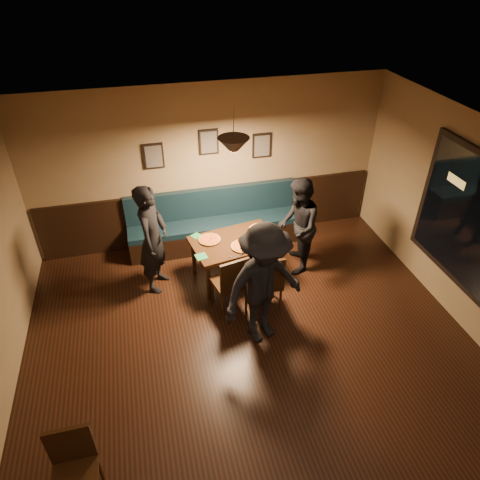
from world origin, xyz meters
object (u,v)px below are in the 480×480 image
at_px(chair_near_right, 265,280).
at_px(cafe_chair_far, 74,477).
at_px(diner_front, 264,285).
at_px(chair_near_left, 229,282).
at_px(diner_left, 153,239).
at_px(soda_glass, 278,241).
at_px(diner_right, 298,226).
at_px(booth_bench, 215,221).
at_px(dining_table, 235,259).
at_px(tabasco_bottle, 264,235).

distance_m(chair_near_right, cafe_chair_far, 3.36).
bearing_deg(chair_near_right, diner_front, -108.54).
distance_m(chair_near_left, diner_front, 0.83).
bearing_deg(diner_front, diner_left, 113.13).
bearing_deg(soda_glass, cafe_chair_far, -135.95).
height_order(diner_right, soda_glass, diner_right).
xyz_separation_m(booth_bench, cafe_chair_far, (-2.12, -3.99, -0.03)).
xyz_separation_m(diner_right, diner_front, (-0.96, -1.33, 0.09)).
xyz_separation_m(dining_table, cafe_chair_far, (-2.25, -3.04, 0.12)).
height_order(soda_glass, cafe_chair_far, cafe_chair_far).
height_order(diner_front, cafe_chair_far, diner_front).
bearing_deg(chair_near_right, soda_glass, 57.04).
bearing_deg(cafe_chair_far, chair_near_right, -138.12).
relative_size(booth_bench, tabasco_bottle, 24.05).
xyz_separation_m(booth_bench, chair_near_right, (0.39, -1.75, -0.00)).
relative_size(booth_bench, diner_front, 1.66).
distance_m(chair_near_right, diner_right, 1.14).
distance_m(booth_bench, dining_table, 0.98).
relative_size(dining_table, chair_near_right, 1.31).
bearing_deg(chair_near_right, diner_left, 150.38).
xyz_separation_m(booth_bench, tabasco_bottle, (0.59, -1.00, 0.26)).
height_order(chair_near_left, diner_front, diner_front).
relative_size(dining_table, tabasco_bottle, 10.47).
bearing_deg(cafe_chair_far, dining_table, -126.42).
bearing_deg(chair_near_right, chair_near_left, 169.36).
distance_m(booth_bench, diner_right, 1.54).
distance_m(diner_left, soda_glass, 1.88).
distance_m(dining_table, chair_near_right, 0.85).
relative_size(diner_right, diner_front, 0.91).
height_order(chair_near_right, soda_glass, chair_near_right).
relative_size(chair_near_right, diner_left, 0.57).
bearing_deg(booth_bench, tabasco_bottle, -59.55).
distance_m(diner_right, cafe_chair_far, 4.47).
height_order(chair_near_left, soda_glass, chair_near_left).
height_order(dining_table, cafe_chair_far, cafe_chair_far).
bearing_deg(diner_left, chair_near_right, -97.05).
height_order(booth_bench, diner_front, diner_front).
distance_m(booth_bench, soda_glass, 1.46).
relative_size(chair_near_left, diner_right, 0.60).
height_order(booth_bench, cafe_chair_far, booth_bench).
relative_size(diner_front, soda_glass, 12.31).
distance_m(chair_near_right, diner_left, 1.77).
xyz_separation_m(chair_near_right, diner_left, (-1.49, 0.88, 0.38)).
distance_m(diner_left, tabasco_bottle, 1.70).
xyz_separation_m(booth_bench, diner_left, (-1.10, -0.87, 0.38)).
xyz_separation_m(diner_right, soda_glass, (-0.41, -0.25, -0.04)).
bearing_deg(chair_near_right, booth_bench, 103.53).
xyz_separation_m(diner_left, diner_front, (1.29, -1.43, 0.02)).
bearing_deg(booth_bench, dining_table, -82.38).
relative_size(dining_table, diner_front, 0.72).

